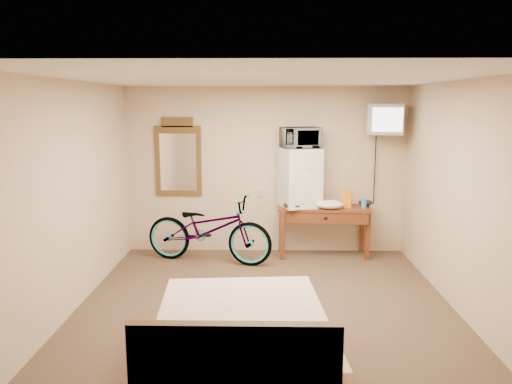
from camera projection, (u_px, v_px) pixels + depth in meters
room at (266, 199)px, 5.26m from camera, size 4.60×4.64×2.50m
desk at (324, 215)px, 7.33m from camera, size 1.37×0.63×0.75m
mini_fridge at (300, 177)px, 7.30m from camera, size 0.66×0.64×0.86m
microwave at (301, 138)px, 7.20m from camera, size 0.62×0.49×0.30m
snack_bag at (347, 199)px, 7.26m from camera, size 0.14×0.11×0.25m
blue_cup at (364, 204)px, 7.22m from camera, size 0.08×0.08×0.13m
cloth_cream at (330, 204)px, 7.20m from camera, size 0.40×0.30×0.12m
cloth_dark_a at (293, 205)px, 7.19m from camera, size 0.29×0.22×0.11m
cloth_dark_b at (366, 203)px, 7.39m from camera, size 0.21×0.17×0.09m
crt_television at (384, 119)px, 7.09m from camera, size 0.54×0.61×0.43m
wall_mirror at (178, 158)px, 7.49m from camera, size 0.69×0.04×1.17m
bicycle at (209, 229)px, 7.09m from camera, size 1.96×1.07×0.98m
bed at (242, 346)px, 4.07m from camera, size 1.53×1.97×0.90m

